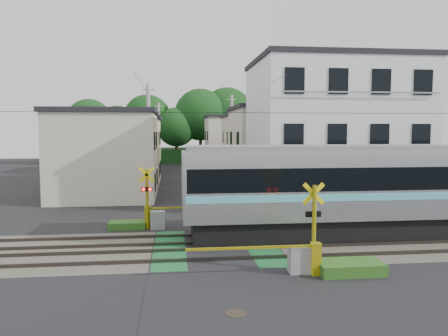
{
  "coord_description": "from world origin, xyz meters",
  "views": [
    {
      "loc": [
        -1.69,
        -17.67,
        4.85
      ],
      "look_at": [
        0.93,
        5.0,
        2.86
      ],
      "focal_mm": 35.0,
      "sensor_mm": 36.0,
      "label": 1
    }
  ],
  "objects": [
    {
      "name": "apartment_block",
      "position": [
        8.5,
        9.49,
        4.66
      ],
      "size": [
        10.2,
        8.36,
        9.3
      ],
      "color": "white",
      "rests_on": "ground"
    },
    {
      "name": "houses_row",
      "position": [
        0.25,
        25.92,
        3.24
      ],
      "size": [
        22.07,
        31.35,
        6.8
      ],
      "color": "beige",
      "rests_on": "ground"
    },
    {
      "name": "tree_hill",
      "position": [
        1.35,
        48.22,
        5.23
      ],
      "size": [
        40.0,
        12.17,
        11.3
      ],
      "color": "#143D15",
      "rests_on": "ground"
    },
    {
      "name": "commuter_train",
      "position": [
        8.67,
        1.2,
        2.2
      ],
      "size": [
        20.04,
        3.16,
        4.16
      ],
      "color": "black",
      "rests_on": "ground"
    },
    {
      "name": "catenary",
      "position": [
        6.0,
        0.03,
        3.7
      ],
      "size": [
        60.0,
        5.04,
        7.0
      ],
      "color": "#2D2D33",
      "rests_on": "ground"
    },
    {
      "name": "utility_poles",
      "position": [
        -1.05,
        23.01,
        4.08
      ],
      "size": [
        7.9,
        42.0,
        8.0
      ],
      "color": "#A5A5A0",
      "rests_on": "ground"
    },
    {
      "name": "crossing_signal_far",
      "position": [
        -2.59,
        3.65,
        0.71
      ],
      "size": [
        4.74,
        0.65,
        3.09
      ],
      "color": "#FFEE0D",
      "rests_on": "ground"
    },
    {
      "name": "pedestrian",
      "position": [
        0.85,
        34.08,
        0.83
      ],
      "size": [
        0.7,
        0.57,
        1.66
      ],
      "primitive_type": "imported",
      "rotation": [
        0.0,
        0.0,
        2.8
      ],
      "color": "#24252D",
      "rests_on": "ground"
    },
    {
      "name": "weed_patches",
      "position": [
        1.76,
        -0.09,
        0.18
      ],
      "size": [
        10.25,
        8.8,
        0.4
      ],
      "color": "#2D5E1E",
      "rests_on": "ground"
    },
    {
      "name": "crossing_signal_near",
      "position": [
        2.59,
        -3.65,
        0.71
      ],
      "size": [
        4.74,
        0.65,
        3.09
      ],
      "color": "#FFEE0D",
      "rests_on": "ground"
    },
    {
      "name": "manhole_cover",
      "position": [
        -0.1,
        -6.63,
        0.01
      ],
      "size": [
        0.58,
        0.58,
        0.02
      ],
      "primitive_type": "cylinder",
      "color": "#2D261E",
      "rests_on": "ground"
    },
    {
      "name": "ground",
      "position": [
        0.0,
        0.0,
        0.0
      ],
      "size": [
        120.0,
        120.0,
        0.0
      ],
      "primitive_type": "plane",
      "color": "black"
    },
    {
      "name": "track_bed",
      "position": [
        0.0,
        0.0,
        0.04
      ],
      "size": [
        120.0,
        120.0,
        0.14
      ],
      "color": "#47423A",
      "rests_on": "ground"
    }
  ]
}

